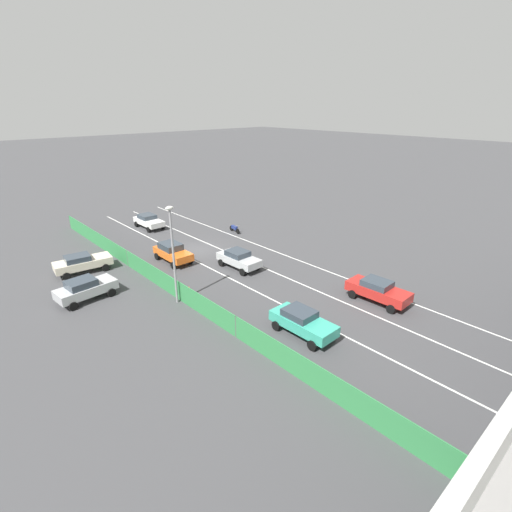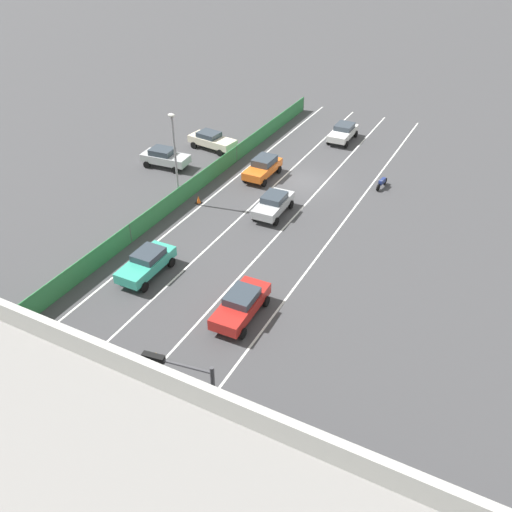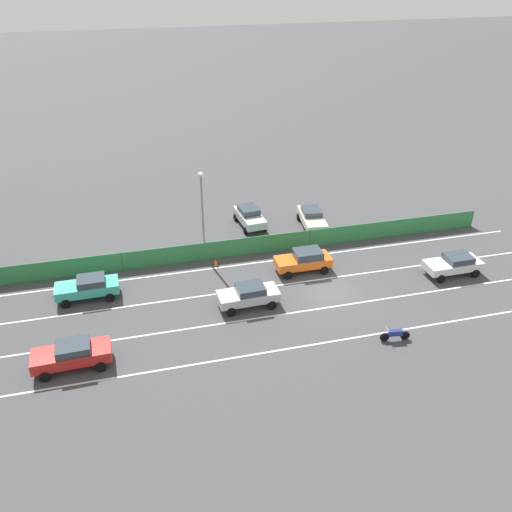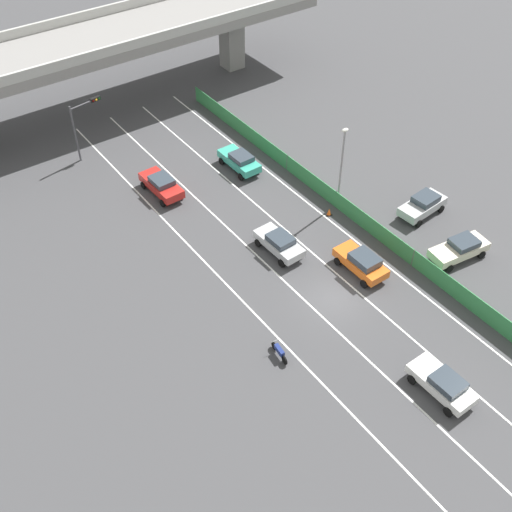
% 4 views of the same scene
% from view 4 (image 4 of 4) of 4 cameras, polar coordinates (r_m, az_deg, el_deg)
% --- Properties ---
extents(ground_plane, '(300.00, 300.00, 0.00)m').
position_cam_4_polar(ground_plane, '(46.20, 6.84, -3.69)').
color(ground_plane, '#424244').
extents(lane_line_left_edge, '(0.14, 49.59, 0.01)m').
position_cam_4_polar(lane_line_left_edge, '(47.63, -3.44, -1.65)').
color(lane_line_left_edge, silver).
rests_on(lane_line_left_edge, ground).
extents(lane_line_mid_left, '(0.14, 49.59, 0.01)m').
position_cam_4_polar(lane_line_mid_left, '(49.07, 0.08, 0.06)').
color(lane_line_mid_left, silver).
rests_on(lane_line_mid_left, ground).
extents(lane_line_mid_right, '(0.14, 49.59, 0.01)m').
position_cam_4_polar(lane_line_mid_right, '(50.73, 3.39, 1.66)').
color(lane_line_mid_right, silver).
rests_on(lane_line_mid_right, ground).
extents(lane_line_right_edge, '(0.14, 49.59, 0.01)m').
position_cam_4_polar(lane_line_right_edge, '(52.58, 6.47, 3.15)').
color(lane_line_right_edge, silver).
rests_on(lane_line_right_edge, ground).
extents(elevated_overpass, '(44.13, 8.82, 8.19)m').
position_cam_4_polar(elevated_overpass, '(66.28, -12.89, 17.77)').
color(elevated_overpass, gray).
rests_on(elevated_overpass, ground).
extents(green_fence, '(0.10, 45.69, 1.52)m').
position_cam_4_polar(green_fence, '(52.95, 7.79, 4.38)').
color(green_fence, '#338447').
rests_on(green_fence, ground).
extents(car_hatchback_white, '(2.08, 4.32, 1.55)m').
position_cam_4_polar(car_hatchback_white, '(41.62, 16.09, -10.72)').
color(car_hatchback_white, silver).
rests_on(car_hatchback_white, ground).
extents(car_taxi_orange, '(2.01, 4.26, 1.70)m').
position_cam_4_polar(car_taxi_orange, '(47.77, 9.26, -0.53)').
color(car_taxi_orange, orange).
rests_on(car_taxi_orange, ground).
extents(car_sedan_silver, '(2.10, 4.28, 1.58)m').
position_cam_4_polar(car_sedan_silver, '(48.84, 2.06, 1.17)').
color(car_sedan_silver, '#B7BABC').
rests_on(car_sedan_silver, ground).
extents(car_taxi_teal, '(2.03, 4.38, 1.61)m').
position_cam_4_polar(car_taxi_teal, '(57.48, -1.45, 8.40)').
color(car_taxi_teal, teal).
rests_on(car_taxi_teal, ground).
extents(car_sedan_red, '(2.13, 4.62, 1.64)m').
position_cam_4_polar(car_sedan_red, '(55.09, -8.30, 6.23)').
color(car_sedan_red, red).
rests_on(car_sedan_red, ground).
extents(motorcycle, '(0.60, 1.95, 0.93)m').
position_cam_4_polar(motorcycle, '(42.13, 2.06, -8.37)').
color(motorcycle, black).
rests_on(motorcycle, ground).
extents(parked_sedan_cream, '(4.80, 2.46, 1.60)m').
position_cam_4_polar(parked_sedan_cream, '(50.66, 17.47, 0.64)').
color(parked_sedan_cream, beige).
rests_on(parked_sedan_cream, ground).
extents(parked_wagon_silver, '(4.36, 2.31, 1.68)m').
position_cam_4_polar(parked_wagon_silver, '(54.02, 14.46, 4.39)').
color(parked_wagon_silver, '#B2B5B7').
rests_on(parked_wagon_silver, ground).
extents(traffic_light, '(3.11, 0.69, 5.43)m').
position_cam_4_polar(traffic_light, '(59.58, -14.95, 11.58)').
color(traffic_light, '#47474C').
rests_on(traffic_light, ground).
extents(street_lamp, '(0.60, 0.36, 7.25)m').
position_cam_4_polar(street_lamp, '(51.68, 7.56, 8.33)').
color(street_lamp, gray).
rests_on(street_lamp, ground).
extents(traffic_cone, '(0.47, 0.47, 0.63)m').
position_cam_4_polar(traffic_cone, '(52.94, 6.44, 3.87)').
color(traffic_cone, orange).
rests_on(traffic_cone, ground).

